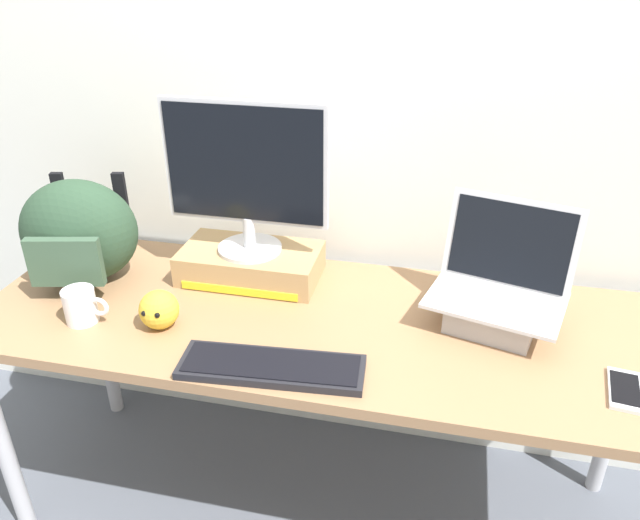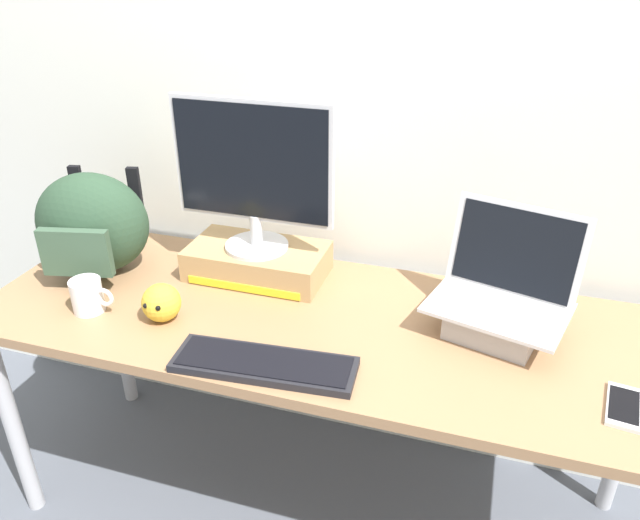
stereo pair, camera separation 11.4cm
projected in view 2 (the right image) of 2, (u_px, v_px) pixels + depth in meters
name	position (u px, v px, depth m)	size (l,w,h in m)	color
ground_plane	(320.00, 504.00, 2.02)	(20.00, 20.00, 0.00)	#515660
back_wall	(365.00, 78.00, 1.78)	(7.00, 0.10, 2.60)	silver
desk	(320.00, 339.00, 1.71)	(1.91, 0.68, 0.74)	#99704C
toner_box_yellow	(258.00, 261.00, 1.87)	(0.42, 0.23, 0.09)	#A88456
desktop_monitor	(253.00, 173.00, 1.74)	(0.48, 0.19, 0.45)	silver
open_laptop	(499.00, 308.00, 1.59)	(0.40, 0.33, 0.32)	#ADADB2
external_keyboard	(264.00, 364.00, 1.48)	(0.46, 0.17, 0.02)	black
messenger_backpack	(93.00, 224.00, 1.85)	(0.38, 0.33, 0.32)	#28422D
coffee_mug	(88.00, 296.00, 1.69)	(0.13, 0.09, 0.10)	silver
cell_phone	(624.00, 407.00, 1.35)	(0.09, 0.16, 0.01)	silver
plush_toy	(161.00, 303.00, 1.65)	(0.11, 0.11, 0.11)	gold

